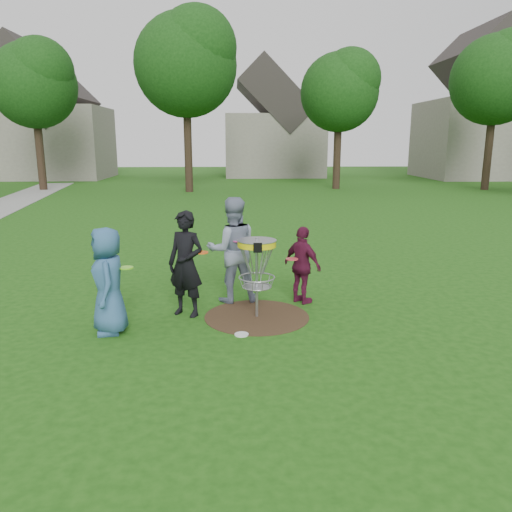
{
  "coord_description": "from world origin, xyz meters",
  "views": [
    {
      "loc": [
        -0.37,
        -8.09,
        2.95
      ],
      "look_at": [
        0.0,
        0.3,
        1.0
      ],
      "focal_mm": 35.0,
      "sensor_mm": 36.0,
      "label": 1
    }
  ],
  "objects_px": {
    "player_blue": "(108,281)",
    "player_black": "(186,264)",
    "disc_golf_basket": "(257,259)",
    "player_grey": "(232,250)",
    "player_maroon": "(302,265)"
  },
  "relations": [
    {
      "from": "player_black",
      "to": "disc_golf_basket",
      "type": "bearing_deg",
      "value": 19.84
    },
    {
      "from": "player_maroon",
      "to": "disc_golf_basket",
      "type": "bearing_deg",
      "value": 89.44
    },
    {
      "from": "player_grey",
      "to": "disc_golf_basket",
      "type": "bearing_deg",
      "value": 105.37
    },
    {
      "from": "disc_golf_basket",
      "to": "player_grey",
      "type": "bearing_deg",
      "value": 114.24
    },
    {
      "from": "player_black",
      "to": "player_grey",
      "type": "xyz_separation_m",
      "value": [
        0.79,
        0.75,
        0.07
      ]
    },
    {
      "from": "player_maroon",
      "to": "disc_golf_basket",
      "type": "relative_size",
      "value": 1.04
    },
    {
      "from": "player_grey",
      "to": "disc_golf_basket",
      "type": "distance_m",
      "value": 1.0
    },
    {
      "from": "player_grey",
      "to": "player_maroon",
      "type": "distance_m",
      "value": 1.32
    },
    {
      "from": "player_blue",
      "to": "player_grey",
      "type": "relative_size",
      "value": 0.86
    },
    {
      "from": "player_black",
      "to": "player_grey",
      "type": "bearing_deg",
      "value": 70.86
    },
    {
      "from": "player_blue",
      "to": "player_black",
      "type": "distance_m",
      "value": 1.36
    },
    {
      "from": "player_grey",
      "to": "player_maroon",
      "type": "relative_size",
      "value": 1.36
    },
    {
      "from": "player_black",
      "to": "player_maroon",
      "type": "relative_size",
      "value": 1.26
    },
    {
      "from": "player_blue",
      "to": "disc_golf_basket",
      "type": "height_order",
      "value": "player_blue"
    },
    {
      "from": "player_blue",
      "to": "player_maroon",
      "type": "relative_size",
      "value": 1.17
    }
  ]
}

